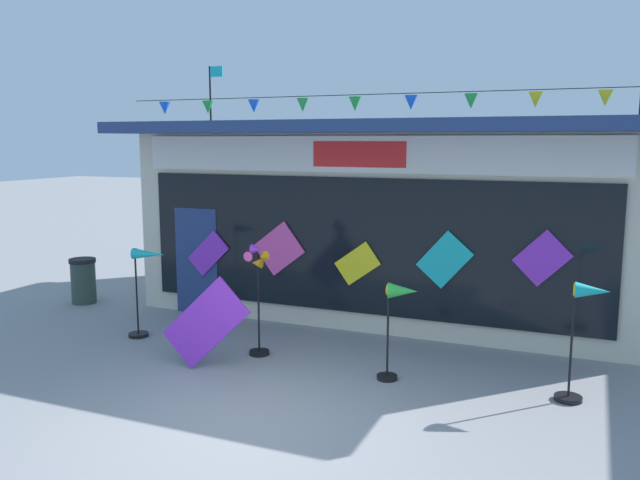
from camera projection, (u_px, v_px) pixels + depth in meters
name	position (u px, v px, depth m)	size (l,w,h in m)	color
ground_plane	(253.00, 426.00, 7.47)	(80.00, 80.00, 0.00)	gray
kite_shop_building	(395.00, 214.00, 12.75)	(9.32, 5.17, 4.90)	beige
wind_spinner_far_left	(145.00, 277.00, 10.64)	(0.72, 0.33, 1.51)	black
wind_spinner_left	(257.00, 286.00, 9.76)	(0.36, 0.31, 1.72)	black
wind_spinner_center_left	(399.00, 310.00, 8.71)	(0.56, 0.30, 1.37)	black
wind_spinner_center_right	(584.00, 324.00, 7.99)	(0.59, 0.34, 1.54)	black
trash_bin	(83.00, 281.00, 13.05)	(0.52, 0.52, 0.91)	#2D4238
display_kite_on_ground	(206.00, 323.00, 9.25)	(0.68, 0.03, 1.24)	purple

